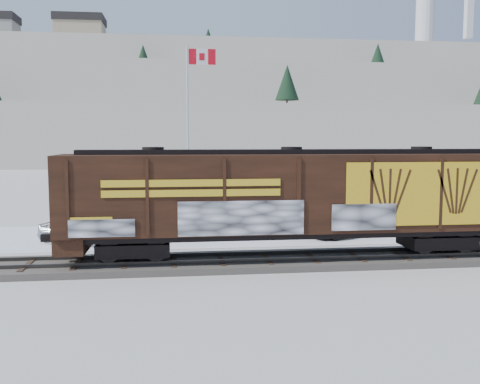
{
  "coord_description": "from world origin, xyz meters",
  "views": [
    {
      "loc": [
        -1.94,
        -22.59,
        5.46
      ],
      "look_at": [
        1.22,
        3.0,
        2.88
      ],
      "focal_mm": 40.0,
      "sensor_mm": 36.0,
      "label": 1
    }
  ],
  "objects": [
    {
      "name": "ground",
      "position": [
        0.0,
        0.0,
        0.0
      ],
      "size": [
        500.0,
        500.0,
        0.0
      ],
      "primitive_type": "plane",
      "color": "white",
      "rests_on": "ground"
    },
    {
      "name": "rail_track",
      "position": [
        0.0,
        0.0,
        0.15
      ],
      "size": [
        50.0,
        3.4,
        0.43
      ],
      "color": "#59544C",
      "rests_on": "ground"
    },
    {
      "name": "hillside",
      "position": [
        -0.05,
        139.79,
        14.37
      ],
      "size": [
        360.0,
        110.0,
        93.0
      ],
      "color": "white",
      "rests_on": "ground"
    },
    {
      "name": "hopper_railcar",
      "position": [
        3.08,
        -0.01,
        2.98
      ],
      "size": [
        19.62,
        3.06,
        4.57
      ],
      "color": "black",
      "rests_on": "rail_track"
    },
    {
      "name": "car_white",
      "position": [
        0.38,
        7.43,
        0.85
      ],
      "size": [
        5.2,
        2.66,
        1.63
      ],
      "primitive_type": "imported",
      "rotation": [
        0.0,
        0.0,
        1.77
      ],
      "color": "silver",
      "rests_on": "parking_strip"
    },
    {
      "name": "car_silver",
      "position": [
        -7.01,
        5.74,
        0.72
      ],
      "size": [
        4.37,
        3.16,
        1.38
      ],
      "primitive_type": "imported",
      "rotation": [
        0.0,
        0.0,
        1.15
      ],
      "color": "silver",
      "rests_on": "parking_strip"
    },
    {
      "name": "parking_strip",
      "position": [
        0.0,
        7.5,
        0.01
      ],
      "size": [
        40.0,
        8.0,
        0.03
      ],
      "primitive_type": "cube",
      "color": "white",
      "rests_on": "ground"
    },
    {
      "name": "car_dark",
      "position": [
        7.68,
        6.1,
        0.8
      ],
      "size": [
        5.7,
        3.99,
        1.53
      ],
      "primitive_type": "imported",
      "rotation": [
        0.0,
        0.0,
        1.96
      ],
      "color": "black",
      "rests_on": "parking_strip"
    },
    {
      "name": "flagpole",
      "position": [
        -0.92,
        12.68,
        4.22
      ],
      "size": [
        2.3,
        0.9,
        11.44
      ],
      "color": "silver",
      "rests_on": "ground"
    }
  ]
}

